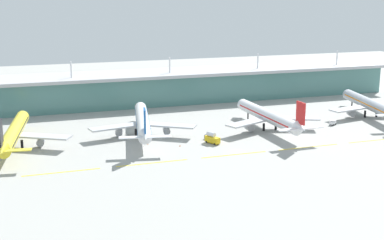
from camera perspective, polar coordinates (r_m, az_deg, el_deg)
ground_plane at (r=217.49m, az=4.93°, el=-3.41°), size 600.00×600.00×0.00m
terminal_building at (r=313.21m, az=-2.70°, el=3.67°), size 288.00×34.00×27.28m
airliner_nearest at (r=232.35m, az=-18.78°, el=-1.34°), size 48.35×67.43×18.90m
airliner_near_middle at (r=239.88m, az=-5.38°, el=-0.19°), size 47.90×67.57×18.90m
airliner_far_middle at (r=251.90m, az=8.32°, el=0.39°), size 48.78×65.42×18.90m
airliner_farthest at (r=291.03m, az=18.77°, el=1.60°), size 47.92×64.73×18.90m
taxiway_stripe_west at (r=197.90m, az=-13.97°, el=-5.53°), size 28.00×0.70×0.04m
taxiway_stripe_mid_west at (r=202.77m, az=-4.34°, el=-4.68°), size 28.00×0.70×0.04m
taxiway_stripe_centre at (r=213.02m, az=4.59°, el=-3.77°), size 28.00×0.70×0.04m
taxiway_stripe_mid_east at (r=227.92m, az=12.51°, el=-2.89°), size 28.00×0.70×0.04m
taxiway_stripe_east at (r=246.65m, az=19.33°, el=-2.08°), size 28.00×0.70×0.04m
baggage_cart at (r=267.91m, az=15.03°, el=-0.28°), size 4.02×3.28×2.48m
fuel_truck at (r=227.59m, az=2.20°, el=-2.00°), size 5.34×7.63×4.95m
pushback_tug at (r=235.66m, az=1.86°, el=-1.74°), size 4.96×4.56×1.85m
safety_cone_left_wingtip at (r=227.27m, az=-4.83°, el=-2.56°), size 0.56×0.56×0.70m
safety_cone_nose_front at (r=223.63m, az=-1.31°, el=-2.79°), size 0.56×0.56×0.70m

